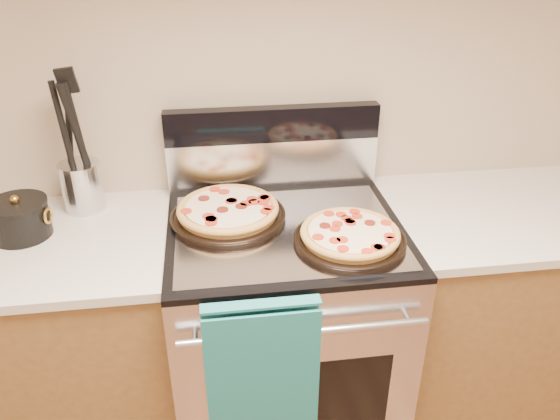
{
  "coord_description": "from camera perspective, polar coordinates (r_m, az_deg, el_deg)",
  "views": [
    {
      "loc": [
        -0.23,
        0.14,
        1.81
      ],
      "look_at": [
        -0.03,
        1.55,
        1.04
      ],
      "focal_mm": 35.0,
      "sensor_mm": 36.0,
      "label": 1
    }
  ],
  "objects": [
    {
      "name": "wall_back",
      "position": [
        1.93,
        -0.96,
        14.71
      ],
      "size": [
        4.0,
        0.0,
        4.0
      ],
      "primitive_type": "plane",
      "rotation": [
        1.57,
        0.0,
        0.0
      ],
      "color": "tan",
      "rests_on": "ground"
    },
    {
      "name": "range_body",
      "position": [
        2.05,
        0.49,
        -13.18
      ],
      "size": [
        0.76,
        0.68,
        0.9
      ],
      "primitive_type": "cube",
      "color": "#B7B7BC",
      "rests_on": "ground"
    },
    {
      "name": "oven_window",
      "position": [
        1.81,
        2.13,
        -20.18
      ],
      "size": [
        0.56,
        0.01,
        0.4
      ],
      "primitive_type": "cube",
      "color": "black",
      "rests_on": "range_body"
    },
    {
      "name": "cooktop",
      "position": [
        1.77,
        0.55,
        -2.03
      ],
      "size": [
        0.76,
        0.68,
        0.02
      ],
      "primitive_type": "cube",
      "color": "black",
      "rests_on": "range_body"
    },
    {
      "name": "backsplash_lower",
      "position": [
        2.0,
        -0.74,
        4.94
      ],
      "size": [
        0.76,
        0.06,
        0.18
      ],
      "primitive_type": "cube",
      "color": "silver",
      "rests_on": "cooktop"
    },
    {
      "name": "backsplash_upper",
      "position": [
        1.94,
        -0.77,
        8.99
      ],
      "size": [
        0.76,
        0.06,
        0.12
      ],
      "primitive_type": "cube",
      "color": "black",
      "rests_on": "backsplash_lower"
    },
    {
      "name": "oven_handle",
      "position": [
        1.54,
        2.63,
        -12.68
      ],
      "size": [
        0.7,
        0.03,
        0.03
      ],
      "primitive_type": "cylinder",
      "rotation": [
        0.0,
        1.57,
        0.0
      ],
      "color": "silver",
      "rests_on": "range_body"
    },
    {
      "name": "dish_towel",
      "position": [
        1.59,
        -1.87,
        -15.78
      ],
      "size": [
        0.32,
        0.05,
        0.42
      ],
      "primitive_type": null,
      "color": "#195781",
      "rests_on": "oven_handle"
    },
    {
      "name": "foil_sheet",
      "position": [
        1.74,
        0.7,
        -2.16
      ],
      "size": [
        0.7,
        0.55,
        0.01
      ],
      "primitive_type": "cube",
      "color": "gray",
      "rests_on": "cooktop"
    },
    {
      "name": "cabinet_left",
      "position": [
        2.16,
        -24.15,
        -13.89
      ],
      "size": [
        1.0,
        0.62,
        0.88
      ],
      "primitive_type": "cube",
      "color": "brown",
      "rests_on": "ground"
    },
    {
      "name": "countertop_left",
      "position": [
        1.91,
        -26.83,
        -3.61
      ],
      "size": [
        1.02,
        0.64,
        0.03
      ],
      "primitive_type": "cube",
      "color": "beige",
      "rests_on": "cabinet_left"
    },
    {
      "name": "cabinet_right",
      "position": [
        2.34,
        22.56,
        -9.91
      ],
      "size": [
        1.0,
        0.62,
        0.88
      ],
      "primitive_type": "cube",
      "color": "brown",
      "rests_on": "ground"
    },
    {
      "name": "countertop_right",
      "position": [
        2.11,
        24.84,
        -0.09
      ],
      "size": [
        1.02,
        0.64,
        0.03
      ],
      "primitive_type": "cube",
      "color": "beige",
      "rests_on": "cabinet_right"
    },
    {
      "name": "pepperoni_pizza_back",
      "position": [
        1.8,
        -5.45,
        -0.17
      ],
      "size": [
        0.39,
        0.39,
        0.05
      ],
      "primitive_type": null,
      "rotation": [
        0.0,
        0.0,
        -0.06
      ],
      "color": "#BE803A",
      "rests_on": "foil_sheet"
    },
    {
      "name": "pepperoni_pizza_front",
      "position": [
        1.68,
        7.31,
        -2.68
      ],
      "size": [
        0.45,
        0.45,
        0.05
      ],
      "primitive_type": null,
      "rotation": [
        0.0,
        0.0,
        0.41
      ],
      "color": "#BE803A",
      "rests_on": "foil_sheet"
    },
    {
      "name": "utensil_crock",
      "position": [
        1.98,
        -19.95,
        2.37
      ],
      "size": [
        0.15,
        0.15,
        0.17
      ],
      "primitive_type": "cylinder",
      "rotation": [
        0.0,
        0.0,
        0.14
      ],
      "color": "silver",
      "rests_on": "countertop_left"
    },
    {
      "name": "saucepan",
      "position": [
        1.9,
        -25.53,
        -0.97
      ],
      "size": [
        0.21,
        0.21,
        0.11
      ],
      "primitive_type": "cylinder",
      "rotation": [
        0.0,
        0.0,
        -0.2
      ],
      "color": "black",
      "rests_on": "countertop_left"
    }
  ]
}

